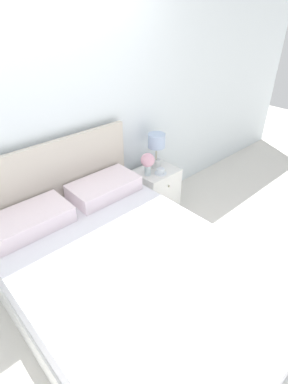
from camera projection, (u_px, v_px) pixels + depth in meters
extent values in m
plane|color=silver|center=(66.00, 244.00, 3.07)|extent=(12.00, 12.00, 0.00)
cube|color=white|center=(38.00, 120.00, 2.40)|extent=(8.00, 0.06, 2.60)
cube|color=white|center=(135.00, 300.00, 2.31)|extent=(1.50, 2.17, 0.32)
cube|color=white|center=(134.00, 274.00, 2.15)|extent=(1.47, 2.12, 0.27)
cube|color=beige|center=(58.00, 200.00, 2.74)|extent=(1.53, 0.05, 1.13)
cube|color=white|center=(30.00, 220.00, 2.35)|extent=(0.63, 0.36, 0.14)
cube|color=white|center=(104.00, 187.00, 2.76)|extent=(0.63, 0.36, 0.14)
cube|color=white|center=(156.00, 191.00, 3.41)|extent=(0.45, 0.37, 0.55)
sphere|color=#B2AD93|center=(169.00, 186.00, 3.21)|extent=(0.02, 0.02, 0.02)
cylinder|color=white|center=(156.00, 163.00, 3.30)|extent=(0.10, 0.10, 0.09)
cylinder|color=#B7B29E|center=(156.00, 153.00, 3.24)|extent=(0.02, 0.02, 0.15)
cylinder|color=#A8BCDB|center=(157.00, 141.00, 3.16)|extent=(0.18, 0.18, 0.15)
cylinder|color=silver|center=(148.00, 170.00, 3.14)|extent=(0.07, 0.07, 0.12)
sphere|color=#EFB2C6|center=(148.00, 160.00, 3.08)|extent=(0.15, 0.15, 0.15)
sphere|color=#609356|center=(150.00, 162.00, 3.12)|extent=(0.07, 0.07, 0.07)
cylinder|color=white|center=(161.00, 173.00, 3.20)|extent=(0.13, 0.13, 0.01)
cylinder|color=white|center=(161.00, 171.00, 3.18)|extent=(0.08, 0.08, 0.05)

